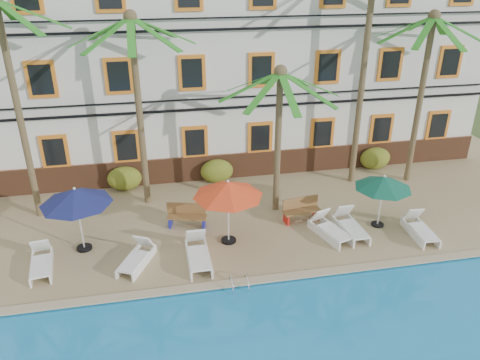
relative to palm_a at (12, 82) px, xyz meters
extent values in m
plane|color=#384C23|center=(8.05, -4.94, -5.65)|extent=(100.00, 100.00, 0.00)
cube|color=tan|center=(8.05, 0.06, -5.53)|extent=(30.00, 12.00, 0.25)
cube|color=tan|center=(8.05, -5.84, -5.37)|extent=(30.00, 0.35, 0.06)
cube|color=silver|center=(8.05, 5.06, -0.40)|extent=(25.00, 6.00, 10.00)
cube|color=brown|center=(8.05, 2.00, -4.80)|extent=(25.00, 0.12, 1.20)
cube|color=orange|center=(0.55, 2.01, -3.50)|extent=(1.15, 0.10, 1.50)
cube|color=black|center=(0.55, 1.96, -3.50)|extent=(0.85, 0.04, 1.20)
cube|color=orange|center=(3.55, 2.01, -3.50)|extent=(1.15, 0.10, 1.50)
cube|color=black|center=(3.55, 1.96, -3.50)|extent=(0.85, 0.04, 1.20)
cube|color=orange|center=(6.55, 2.01, -3.50)|extent=(1.15, 0.10, 1.50)
cube|color=black|center=(6.55, 1.96, -3.50)|extent=(0.85, 0.04, 1.20)
cube|color=orange|center=(9.55, 2.01, -3.50)|extent=(1.15, 0.10, 1.50)
cube|color=black|center=(9.55, 1.96, -3.50)|extent=(0.85, 0.04, 1.20)
cube|color=orange|center=(12.55, 2.01, -3.50)|extent=(1.15, 0.10, 1.50)
cube|color=black|center=(12.55, 1.96, -3.50)|extent=(0.85, 0.04, 1.20)
cube|color=orange|center=(15.55, 2.01, -3.50)|extent=(1.15, 0.10, 1.50)
cube|color=black|center=(15.55, 1.96, -3.50)|extent=(0.85, 0.04, 1.20)
cube|color=orange|center=(18.55, 2.01, -3.50)|extent=(1.15, 0.10, 1.50)
cube|color=black|center=(18.55, 1.96, -3.50)|extent=(0.85, 0.04, 1.20)
cube|color=orange|center=(0.55, 2.01, -0.40)|extent=(1.15, 0.10, 1.50)
cube|color=black|center=(0.55, 1.96, -0.40)|extent=(0.85, 0.04, 1.20)
cube|color=orange|center=(3.55, 2.01, -0.40)|extent=(1.15, 0.10, 1.50)
cube|color=black|center=(3.55, 1.96, -0.40)|extent=(0.85, 0.04, 1.20)
cube|color=orange|center=(6.55, 2.01, -0.40)|extent=(1.15, 0.10, 1.50)
cube|color=black|center=(6.55, 1.96, -0.40)|extent=(0.85, 0.04, 1.20)
cube|color=orange|center=(9.55, 2.01, -0.40)|extent=(1.15, 0.10, 1.50)
cube|color=black|center=(9.55, 1.96, -0.40)|extent=(0.85, 0.04, 1.20)
cube|color=orange|center=(12.55, 2.01, -0.40)|extent=(1.15, 0.10, 1.50)
cube|color=black|center=(12.55, 1.96, -0.40)|extent=(0.85, 0.04, 1.20)
cube|color=orange|center=(15.55, 2.01, -0.40)|extent=(1.15, 0.10, 1.50)
cube|color=black|center=(15.55, 1.96, -0.40)|extent=(0.85, 0.04, 1.20)
cube|color=orange|center=(18.55, 2.01, -0.40)|extent=(1.15, 0.10, 1.50)
cube|color=black|center=(18.55, 1.96, -0.40)|extent=(0.85, 0.04, 1.20)
cube|color=black|center=(8.05, 1.86, -1.95)|extent=(25.00, 0.08, 0.10)
cube|color=black|center=(8.05, 1.86, -1.50)|extent=(25.00, 0.08, 0.06)
cube|color=black|center=(8.05, 1.86, 1.35)|extent=(25.00, 0.08, 0.10)
cube|color=black|center=(8.05, 1.86, 1.80)|extent=(25.00, 0.08, 0.06)
cylinder|color=brown|center=(0.00, 0.00, -1.32)|extent=(0.26, 0.26, 8.17)
cube|color=#22771C|center=(0.00, 1.14, 2.27)|extent=(0.28, 2.30, 1.03)
cube|color=#22771C|center=(0.81, -0.81, 2.27)|extent=(1.82, 1.82, 1.03)
cube|color=#22771C|center=(1.14, 0.00, 2.27)|extent=(2.30, 0.28, 1.03)
cube|color=#22771C|center=(0.81, 0.81, 2.27)|extent=(1.82, 1.82, 1.03)
cylinder|color=brown|center=(4.29, 0.30, -1.66)|extent=(0.26, 0.26, 7.49)
sphere|color=brown|center=(4.29, 0.30, 2.08)|extent=(0.50, 0.50, 0.50)
cube|color=#22771C|center=(4.29, 1.44, 1.58)|extent=(0.28, 2.30, 1.03)
cube|color=#22771C|center=(3.48, 1.11, 1.58)|extent=(1.82, 1.82, 1.03)
cube|color=#22771C|center=(3.14, 0.30, 1.58)|extent=(2.30, 0.28, 1.03)
cube|color=#22771C|center=(3.48, -0.51, 1.58)|extent=(1.82, 1.82, 1.03)
cube|color=#22771C|center=(4.29, -0.85, 1.58)|extent=(0.28, 2.30, 1.03)
cube|color=#22771C|center=(5.10, -0.51, 1.58)|extent=(1.82, 1.82, 1.03)
cube|color=#22771C|center=(5.43, 0.30, 1.58)|extent=(2.30, 0.28, 1.03)
cube|color=#22771C|center=(5.10, 1.11, 1.58)|extent=(1.82, 1.82, 1.03)
cylinder|color=brown|center=(9.45, -1.32, -2.57)|extent=(0.26, 0.26, 5.66)
sphere|color=brown|center=(9.45, -1.32, 0.26)|extent=(0.50, 0.50, 0.50)
cube|color=#22771C|center=(9.45, -0.18, -0.24)|extent=(0.28, 2.30, 1.03)
cube|color=#22771C|center=(8.64, -0.51, -0.24)|extent=(1.82, 1.82, 1.03)
cube|color=#22771C|center=(8.31, -1.32, -0.24)|extent=(2.30, 0.28, 1.03)
cube|color=#22771C|center=(8.64, -2.13, -0.24)|extent=(1.82, 1.82, 1.03)
cube|color=#22771C|center=(9.45, -2.47, -0.24)|extent=(0.28, 2.30, 1.03)
cube|color=#22771C|center=(10.26, -2.13, -0.24)|extent=(1.82, 1.82, 1.03)
cube|color=#22771C|center=(10.60, -1.32, -0.24)|extent=(2.30, 0.28, 1.03)
cube|color=#22771C|center=(10.26, -0.51, -0.24)|extent=(1.82, 1.82, 1.03)
cylinder|color=brown|center=(13.60, 0.59, -0.86)|extent=(0.26, 0.26, 9.09)
cylinder|color=brown|center=(16.19, 0.19, -1.76)|extent=(0.26, 0.26, 7.28)
sphere|color=brown|center=(16.19, 0.19, 1.87)|extent=(0.50, 0.50, 0.50)
cube|color=#22771C|center=(16.19, 1.34, 1.37)|extent=(0.28, 2.30, 1.03)
cube|color=#22771C|center=(15.38, 1.00, 1.37)|extent=(1.82, 1.82, 1.03)
cube|color=#22771C|center=(15.04, 0.19, 1.37)|extent=(2.30, 0.28, 1.03)
cube|color=#22771C|center=(15.38, -0.61, 1.37)|extent=(1.82, 1.82, 1.03)
cube|color=#22771C|center=(16.19, -0.95, 1.37)|extent=(0.28, 2.30, 1.03)
cube|color=#22771C|center=(17.00, -0.61, 1.37)|extent=(1.82, 1.82, 1.03)
cube|color=#22771C|center=(17.33, 0.19, 1.37)|extent=(2.30, 0.28, 1.03)
cube|color=#22771C|center=(17.00, 1.00, 1.37)|extent=(1.82, 1.82, 1.03)
ellipsoid|color=#184F16|center=(3.33, 1.66, -4.85)|extent=(1.50, 0.90, 1.10)
ellipsoid|color=#184F16|center=(7.46, 1.66, -4.85)|extent=(1.50, 0.90, 1.10)
ellipsoid|color=#184F16|center=(15.25, 1.66, -4.85)|extent=(1.50, 0.90, 1.10)
cylinder|color=black|center=(2.00, -2.86, -5.36)|extent=(0.55, 0.55, 0.08)
cylinder|color=silver|center=(2.00, -2.86, -4.22)|extent=(0.06, 0.06, 2.36)
cone|color=navy|center=(2.00, -2.86, -3.29)|extent=(2.46, 2.46, 0.54)
sphere|color=silver|center=(2.00, -2.86, -3.00)|extent=(0.10, 0.10, 0.10)
cylinder|color=black|center=(7.14, -3.36, -5.36)|extent=(0.56, 0.56, 0.08)
cylinder|color=silver|center=(7.14, -3.36, -4.21)|extent=(0.06, 0.06, 2.39)
cone|color=#EA3F1A|center=(7.14, -3.36, -3.26)|extent=(2.49, 2.49, 0.55)
sphere|color=silver|center=(7.14, -3.36, -2.96)|extent=(0.10, 0.10, 0.10)
cylinder|color=black|center=(13.00, -3.35, -5.37)|extent=(0.48, 0.48, 0.07)
cylinder|color=silver|center=(13.00, -3.35, -4.37)|extent=(0.06, 0.06, 2.06)
cone|color=#105440|center=(13.00, -3.35, -3.55)|extent=(2.15, 2.15, 0.47)
sphere|color=silver|center=(13.00, -3.35, -3.30)|extent=(0.10, 0.10, 0.10)
cube|color=white|center=(0.79, -4.13, -5.09)|extent=(0.76, 1.36, 0.06)
cube|color=white|center=(0.67, -3.24, -4.86)|extent=(0.65, 0.55, 0.64)
cube|color=white|center=(0.46, -3.92, -5.25)|extent=(0.30, 1.83, 0.30)
cube|color=white|center=(1.05, -3.84, -5.25)|extent=(0.30, 1.83, 0.30)
cube|color=white|center=(3.74, -4.43, -5.09)|extent=(1.08, 1.40, 0.06)
cube|color=white|center=(4.12, -3.64, -4.87)|extent=(0.73, 0.68, 0.63)
cube|color=white|center=(3.58, -4.08, -5.26)|extent=(0.84, 1.65, 0.29)
cube|color=white|center=(4.11, -4.34, -5.26)|extent=(0.84, 1.65, 0.29)
cube|color=white|center=(5.91, -4.72, -5.05)|extent=(0.67, 1.45, 0.07)
cube|color=white|center=(5.91, -3.72, -4.79)|extent=(0.67, 0.54, 0.72)
cube|color=white|center=(5.57, -4.45, -5.24)|extent=(0.07, 2.06, 0.33)
cube|color=white|center=(6.24, -4.44, -5.24)|extent=(0.07, 2.06, 0.33)
cube|color=white|center=(10.97, -4.00, -5.07)|extent=(0.99, 1.46, 0.06)
cube|color=white|center=(10.69, -3.12, -4.84)|extent=(0.74, 0.66, 0.67)
cube|color=white|center=(10.59, -3.85, -5.25)|extent=(0.63, 1.83, 0.31)
cube|color=white|center=(11.18, -3.66, -5.25)|extent=(0.63, 1.83, 0.31)
cube|color=white|center=(11.72, -3.97, -5.06)|extent=(0.70, 1.41, 0.06)
cube|color=white|center=(11.68, -3.02, -4.82)|extent=(0.66, 0.54, 0.69)
cube|color=white|center=(11.39, -3.72, -5.24)|extent=(0.15, 1.97, 0.32)
cube|color=white|center=(12.03, -3.69, -5.24)|extent=(0.15, 1.97, 0.32)
cube|color=white|center=(14.17, -4.62, -5.08)|extent=(0.68, 1.35, 0.06)
cube|color=white|center=(14.22, -3.71, -4.85)|extent=(0.63, 0.52, 0.66)
cube|color=white|center=(13.88, -4.35, -5.25)|extent=(0.16, 1.88, 0.30)
cube|color=white|center=(14.49, -4.39, -5.25)|extent=(0.16, 1.88, 0.30)
cube|color=olive|center=(5.75, -2.05, -4.97)|extent=(1.57, 0.82, 0.06)
cube|color=olive|center=(5.81, -1.84, -4.70)|extent=(1.47, 0.44, 0.45)
cube|color=navy|center=(5.12, -1.89, -5.20)|extent=(0.19, 0.46, 0.40)
cube|color=navy|center=(6.38, -2.22, -5.20)|extent=(0.19, 0.46, 0.40)
cube|color=olive|center=(10.20, -2.45, -4.97)|extent=(1.55, 0.66, 0.06)
cube|color=olive|center=(10.17, -2.23, -4.70)|extent=(1.49, 0.27, 0.45)
cube|color=red|center=(9.56, -2.54, -5.20)|extent=(0.14, 0.46, 0.40)
cube|color=red|center=(10.85, -2.36, -5.20)|extent=(0.14, 0.46, 0.40)
torus|color=silver|center=(6.78, -5.94, -5.40)|extent=(0.04, 0.74, 0.74)
torus|color=silver|center=(7.28, -5.94, -5.40)|extent=(0.04, 0.74, 0.74)
camera|label=1|loc=(4.77, -17.65, 4.01)|focal=35.00mm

